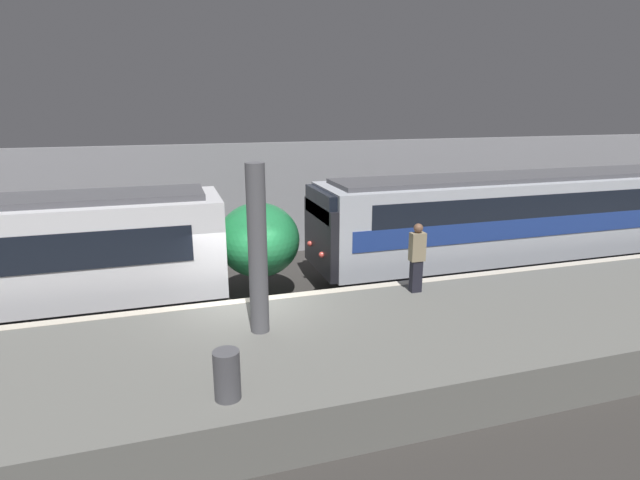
{
  "coord_description": "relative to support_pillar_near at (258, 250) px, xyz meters",
  "views": [
    {
      "loc": [
        -1.69,
        -11.67,
        5.73
      ],
      "look_at": [
        2.21,
        0.99,
        2.11
      ],
      "focal_mm": 28.0,
      "sensor_mm": 36.0,
      "label": 1
    }
  ],
  "objects": [
    {
      "name": "trash_bin",
      "position": [
        -0.98,
        -2.36,
        -1.37
      ],
      "size": [
        0.44,
        0.44,
        0.85
      ],
      "color": "#4C4C51",
      "rests_on": "platform"
    },
    {
      "name": "platform",
      "position": [
        0.03,
        -0.59,
        -2.31
      ],
      "size": [
        40.0,
        5.02,
        1.04
      ],
      "color": "slate",
      "rests_on": "ground"
    },
    {
      "name": "station_rear_barrier",
      "position": [
        0.03,
        9.0,
        -0.66
      ],
      "size": [
        50.0,
        0.15,
        4.33
      ],
      "color": "#939399",
      "rests_on": "ground"
    },
    {
      "name": "ground_plane",
      "position": [
        0.03,
        1.92,
        -2.83
      ],
      "size": [
        120.0,
        120.0,
        0.0
      ],
      "primitive_type": "plane",
      "color": "#33302D"
    },
    {
      "name": "train_boxy",
      "position": [
        12.43,
        4.4,
        -1.06
      ],
      "size": [
        19.77,
        2.84,
        3.42
      ],
      "color": "black",
      "rests_on": "ground"
    },
    {
      "name": "support_pillar_near",
      "position": [
        0.0,
        0.0,
        0.0
      ],
      "size": [
        0.4,
        0.4,
        3.59
      ],
      "color": "#56565B",
      "rests_on": "platform"
    },
    {
      "name": "person_waiting",
      "position": [
        4.26,
        1.1,
        -0.83
      ],
      "size": [
        0.38,
        0.24,
        1.81
      ],
      "color": "black",
      "rests_on": "platform"
    }
  ]
}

